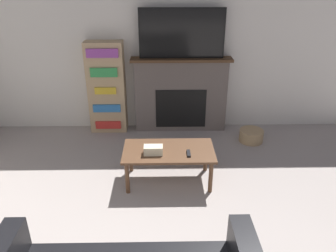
{
  "coord_description": "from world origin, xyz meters",
  "views": [
    {
      "loc": [
        0.0,
        -0.86,
        2.37
      ],
      "look_at": [
        0.06,
        2.51,
        0.77
      ],
      "focal_mm": 35.0,
      "sensor_mm": 36.0,
      "label": 1
    }
  ],
  "objects_px": {
    "tv": "(182,34)",
    "coffee_table": "(169,154)",
    "bookshelf": "(107,88)",
    "storage_basket": "(251,136)",
    "fireplace": "(181,94)"
  },
  "relations": [
    {
      "from": "tv",
      "to": "coffee_table",
      "type": "xyz_separation_m",
      "value": [
        -0.22,
        -1.48,
        -1.16
      ]
    },
    {
      "from": "bookshelf",
      "to": "storage_basket",
      "type": "height_order",
      "value": "bookshelf"
    },
    {
      "from": "tv",
      "to": "coffee_table",
      "type": "distance_m",
      "value": 1.9
    },
    {
      "from": "tv",
      "to": "coffee_table",
      "type": "height_order",
      "value": "tv"
    },
    {
      "from": "fireplace",
      "to": "tv",
      "type": "bearing_deg",
      "value": -90.0
    },
    {
      "from": "coffee_table",
      "to": "storage_basket",
      "type": "relative_size",
      "value": 3.02
    },
    {
      "from": "fireplace",
      "to": "bookshelf",
      "type": "bearing_deg",
      "value": -178.9
    },
    {
      "from": "fireplace",
      "to": "coffee_table",
      "type": "relative_size",
      "value": 1.42
    },
    {
      "from": "fireplace",
      "to": "coffee_table",
      "type": "xyz_separation_m",
      "value": [
        -0.22,
        -1.5,
        -0.21
      ]
    },
    {
      "from": "fireplace",
      "to": "bookshelf",
      "type": "distance_m",
      "value": 1.17
    },
    {
      "from": "tv",
      "to": "bookshelf",
      "type": "relative_size",
      "value": 0.88
    },
    {
      "from": "bookshelf",
      "to": "storage_basket",
      "type": "relative_size",
      "value": 3.98
    },
    {
      "from": "tv",
      "to": "bookshelf",
      "type": "distance_m",
      "value": 1.42
    },
    {
      "from": "coffee_table",
      "to": "bookshelf",
      "type": "relative_size",
      "value": 0.76
    },
    {
      "from": "coffee_table",
      "to": "bookshelf",
      "type": "xyz_separation_m",
      "value": [
        -0.94,
        1.48,
        0.33
      ]
    }
  ]
}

